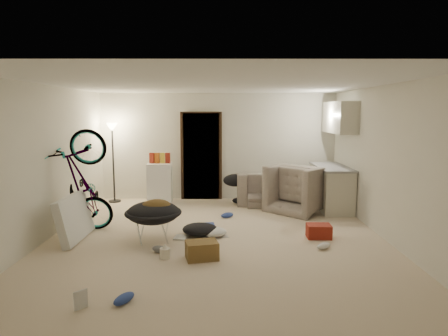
{
  "coord_description": "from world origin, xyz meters",
  "views": [
    {
      "loc": [
        0.11,
        -6.4,
        2.06
      ],
      "look_at": [
        0.13,
        0.6,
        1.08
      ],
      "focal_mm": 32.0,
      "sensor_mm": 36.0,
      "label": 1
    }
  ],
  "objects_px": {
    "kitchen_counter": "(331,188)",
    "sofa": "(277,192)",
    "floor_lamp": "(113,146)",
    "drink_case_b": "(319,231)",
    "juicer": "(165,252)",
    "mini_fridge": "(160,183)",
    "drink_case_a": "(202,250)",
    "armchair": "(303,193)",
    "saucer_chair": "(153,218)",
    "bicycle": "(84,205)",
    "tv_box": "(74,218)"
  },
  "relations": [
    {
      "from": "kitchen_counter",
      "to": "sofa",
      "type": "height_order",
      "value": "kitchen_counter"
    },
    {
      "from": "floor_lamp",
      "to": "kitchen_counter",
      "type": "bearing_deg",
      "value": -7.66
    },
    {
      "from": "drink_case_b",
      "to": "juicer",
      "type": "height_order",
      "value": "drink_case_b"
    },
    {
      "from": "mini_fridge",
      "to": "drink_case_a",
      "type": "bearing_deg",
      "value": -75.65
    },
    {
      "from": "armchair",
      "to": "sofa",
      "type": "bearing_deg",
      "value": -8.33
    },
    {
      "from": "sofa",
      "to": "armchair",
      "type": "xyz_separation_m",
      "value": [
        0.46,
        -0.59,
        0.09
      ]
    },
    {
      "from": "drink_case_a",
      "to": "saucer_chair",
      "type": "bearing_deg",
      "value": 122.06
    },
    {
      "from": "kitchen_counter",
      "to": "drink_case_b",
      "type": "distance_m",
      "value": 2.19
    },
    {
      "from": "bicycle",
      "to": "drink_case_b",
      "type": "distance_m",
      "value": 4.03
    },
    {
      "from": "tv_box",
      "to": "juicer",
      "type": "xyz_separation_m",
      "value": [
        1.59,
        -0.86,
        -0.28
      ]
    },
    {
      "from": "floor_lamp",
      "to": "armchair",
      "type": "relative_size",
      "value": 1.65
    },
    {
      "from": "drink_case_a",
      "to": "juicer",
      "type": "bearing_deg",
      "value": 164.82
    },
    {
      "from": "drink_case_a",
      "to": "mini_fridge",
      "type": "bearing_deg",
      "value": 94.43
    },
    {
      "from": "bicycle",
      "to": "drink_case_b",
      "type": "relative_size",
      "value": 4.67
    },
    {
      "from": "floor_lamp",
      "to": "mini_fridge",
      "type": "distance_m",
      "value": 1.37
    },
    {
      "from": "sofa",
      "to": "armchair",
      "type": "distance_m",
      "value": 0.75
    },
    {
      "from": "tv_box",
      "to": "drink_case_a",
      "type": "bearing_deg",
      "value": -21.61
    },
    {
      "from": "kitchen_counter",
      "to": "bicycle",
      "type": "bearing_deg",
      "value": -160.64
    },
    {
      "from": "bicycle",
      "to": "mini_fridge",
      "type": "bearing_deg",
      "value": -22.74
    },
    {
      "from": "armchair",
      "to": "bicycle",
      "type": "relative_size",
      "value": 0.6
    },
    {
      "from": "sofa",
      "to": "juicer",
      "type": "height_order",
      "value": "sofa"
    },
    {
      "from": "bicycle",
      "to": "drink_case_b",
      "type": "xyz_separation_m",
      "value": [
        3.99,
        -0.37,
        -0.36
      ]
    },
    {
      "from": "drink_case_b",
      "to": "armchair",
      "type": "bearing_deg",
      "value": 88.45
    },
    {
      "from": "bicycle",
      "to": "saucer_chair",
      "type": "height_order",
      "value": "bicycle"
    },
    {
      "from": "bicycle",
      "to": "kitchen_counter",
      "type": "bearing_deg",
      "value": -69.65
    },
    {
      "from": "armchair",
      "to": "bicycle",
      "type": "bearing_deg",
      "value": 63.96
    },
    {
      "from": "bicycle",
      "to": "drink_case_a",
      "type": "xyz_separation_m",
      "value": [
        2.11,
        -1.32,
        -0.35
      ]
    },
    {
      "from": "armchair",
      "to": "juicer",
      "type": "height_order",
      "value": "armchair"
    },
    {
      "from": "drink_case_a",
      "to": "juicer",
      "type": "height_order",
      "value": "drink_case_a"
    },
    {
      "from": "sofa",
      "to": "drink_case_b",
      "type": "relative_size",
      "value": 4.72
    },
    {
      "from": "tv_box",
      "to": "drink_case_b",
      "type": "relative_size",
      "value": 2.84
    },
    {
      "from": "bicycle",
      "to": "juicer",
      "type": "height_order",
      "value": "bicycle"
    },
    {
      "from": "kitchen_counter",
      "to": "tv_box",
      "type": "relative_size",
      "value": 1.36
    },
    {
      "from": "sofa",
      "to": "tv_box",
      "type": "distance_m",
      "value": 4.45
    },
    {
      "from": "sofa",
      "to": "bicycle",
      "type": "height_order",
      "value": "bicycle"
    },
    {
      "from": "mini_fridge",
      "to": "juicer",
      "type": "height_order",
      "value": "mini_fridge"
    },
    {
      "from": "armchair",
      "to": "drink_case_b",
      "type": "xyz_separation_m",
      "value": [
        -0.11,
        -1.89,
        -0.24
      ]
    },
    {
      "from": "sofa",
      "to": "drink_case_b",
      "type": "distance_m",
      "value": 2.51
    },
    {
      "from": "bicycle",
      "to": "drink_case_b",
      "type": "height_order",
      "value": "bicycle"
    },
    {
      "from": "floor_lamp",
      "to": "bicycle",
      "type": "bearing_deg",
      "value": -87.52
    },
    {
      "from": "kitchen_counter",
      "to": "juicer",
      "type": "xyz_separation_m",
      "value": [
        -3.14,
        -2.97,
        -0.35
      ]
    },
    {
      "from": "floor_lamp",
      "to": "drink_case_b",
      "type": "xyz_separation_m",
      "value": [
        4.09,
        -2.68,
        -1.19
      ]
    },
    {
      "from": "floor_lamp",
      "to": "drink_case_b",
      "type": "height_order",
      "value": "floor_lamp"
    },
    {
      "from": "kitchen_counter",
      "to": "sofa",
      "type": "distance_m",
      "value": 1.19
    },
    {
      "from": "mini_fridge",
      "to": "saucer_chair",
      "type": "xyz_separation_m",
      "value": [
        0.32,
        -2.73,
        -0.08
      ]
    },
    {
      "from": "floor_lamp",
      "to": "drink_case_b",
      "type": "bearing_deg",
      "value": -33.24
    },
    {
      "from": "saucer_chair",
      "to": "juicer",
      "type": "distance_m",
      "value": 0.89
    },
    {
      "from": "armchair",
      "to": "drink_case_b",
      "type": "height_order",
      "value": "armchair"
    },
    {
      "from": "sofa",
      "to": "drink_case_b",
      "type": "xyz_separation_m",
      "value": [
        0.35,
        -2.48,
        -0.16
      ]
    },
    {
      "from": "bicycle",
      "to": "drink_case_a",
      "type": "distance_m",
      "value": 2.52
    }
  ]
}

